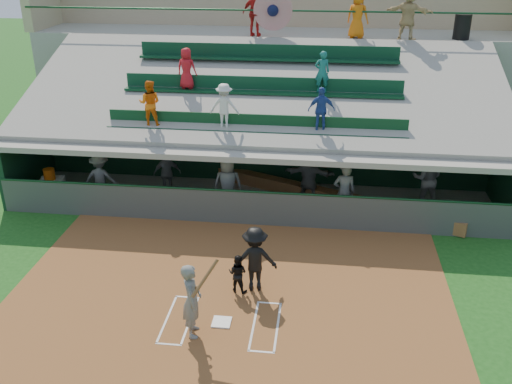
# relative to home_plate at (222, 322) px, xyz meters

# --- Properties ---
(ground) EXTENTS (100.00, 100.00, 0.00)m
(ground) POSITION_rel_home_plate_xyz_m (0.00, 0.00, -0.04)
(ground) COLOR #184C15
(ground) RESTS_ON ground
(dirt_slab) EXTENTS (11.00, 9.00, 0.02)m
(dirt_slab) POSITION_rel_home_plate_xyz_m (0.00, 0.50, -0.03)
(dirt_slab) COLOR brown
(dirt_slab) RESTS_ON ground
(home_plate) EXTENTS (0.43, 0.43, 0.03)m
(home_plate) POSITION_rel_home_plate_xyz_m (0.00, 0.00, 0.00)
(home_plate) COLOR white
(home_plate) RESTS_ON dirt_slab
(batters_box_chalk) EXTENTS (2.65, 1.85, 0.01)m
(batters_box_chalk) POSITION_rel_home_plate_xyz_m (0.00, 0.00, -0.01)
(batters_box_chalk) COLOR white
(batters_box_chalk) RESTS_ON dirt_slab
(dugout_floor) EXTENTS (16.00, 3.50, 0.04)m
(dugout_floor) POSITION_rel_home_plate_xyz_m (0.00, 6.75, -0.02)
(dugout_floor) COLOR gray
(dugout_floor) RESTS_ON ground
(concourse_slab) EXTENTS (20.00, 3.00, 4.60)m
(concourse_slab) POSITION_rel_home_plate_xyz_m (0.00, 13.50, 2.26)
(concourse_slab) COLOR gray
(concourse_slab) RESTS_ON ground
(grandstand) EXTENTS (20.40, 10.40, 7.80)m
(grandstand) POSITION_rel_home_plate_xyz_m (-0.01, 10.51, 2.23)
(grandstand) COLOR #4A4F4B
(grandstand) RESTS_ON ground
(batter_at_plate) EXTENTS (0.90, 0.78, 1.95)m
(batter_at_plate) POSITION_rel_home_plate_xyz_m (-0.56, -0.45, 0.88)
(batter_at_plate) COLOR #5D605A
(batter_at_plate) RESTS_ON dirt_slab
(catcher) EXTENTS (0.57, 0.49, 1.02)m
(catcher) POSITION_rel_home_plate_xyz_m (0.18, 1.34, 0.49)
(catcher) COLOR black
(catcher) RESTS_ON dirt_slab
(home_umpire) EXTENTS (1.19, 0.80, 1.72)m
(home_umpire) POSITION_rel_home_plate_xyz_m (0.59, 1.51, 0.84)
(home_umpire) COLOR black
(home_umpire) RESTS_ON dirt_slab
(dugout_bench) EXTENTS (13.02, 6.05, 0.42)m
(dugout_bench) POSITION_rel_home_plate_xyz_m (0.11, 7.85, 0.22)
(dugout_bench) COLOR #8E5E33
(dugout_bench) RESTS_ON dugout_floor
(white_table) EXTENTS (0.88, 0.74, 0.67)m
(white_table) POSITION_rel_home_plate_xyz_m (-6.92, 6.16, 0.34)
(white_table) COLOR white
(white_table) RESTS_ON dugout_floor
(water_cooler) EXTENTS (0.37, 0.37, 0.37)m
(water_cooler) POSITION_rel_home_plate_xyz_m (-6.94, 6.09, 0.87)
(water_cooler) COLOR #E1590D
(water_cooler) RESTS_ON white_table
(dugout_player_a) EXTENTS (1.14, 0.70, 1.71)m
(dugout_player_a) POSITION_rel_home_plate_xyz_m (-5.10, 5.99, 0.86)
(dugout_player_a) COLOR #575A55
(dugout_player_a) RESTS_ON dugout_floor
(dugout_player_b) EXTENTS (1.00, 0.66, 1.58)m
(dugout_player_b) POSITION_rel_home_plate_xyz_m (-3.07, 6.82, 0.80)
(dugout_player_b) COLOR #565954
(dugout_player_b) RESTS_ON dugout_floor
(dugout_player_c) EXTENTS (1.00, 0.74, 1.87)m
(dugout_player_c) POSITION_rel_home_plate_xyz_m (-0.81, 5.79, 0.94)
(dugout_player_c) COLOR #5A5D58
(dugout_player_c) RESTS_ON dugout_floor
(dugout_player_d) EXTENTS (1.73, 0.74, 1.81)m
(dugout_player_d) POSITION_rel_home_plate_xyz_m (1.74, 6.89, 0.91)
(dugout_player_d) COLOR #585A55
(dugout_player_d) RESTS_ON dugout_floor
(dugout_player_e) EXTENTS (0.74, 0.54, 1.89)m
(dugout_player_e) POSITION_rel_home_plate_xyz_m (2.86, 5.58, 0.95)
(dugout_player_e) COLOR #535651
(dugout_player_e) RESTS_ON dugout_floor
(dugout_player_f) EXTENTS (1.05, 0.87, 1.98)m
(dugout_player_f) POSITION_rel_home_plate_xyz_m (5.56, 6.93, 0.99)
(dugout_player_f) COLOR #60635D
(dugout_player_f) RESTS_ON dugout_floor
(trash_bin) EXTENTS (0.62, 0.62, 0.92)m
(trash_bin) POSITION_rel_home_plate_xyz_m (7.17, 12.37, 5.03)
(trash_bin) COLOR black
(trash_bin) RESTS_ON concourse_slab
(concourse_staff_a) EXTENTS (1.10, 0.65, 1.76)m
(concourse_staff_a) POSITION_rel_home_plate_xyz_m (-0.70, 12.14, 5.45)
(concourse_staff_a) COLOR #B11614
(concourse_staff_a) RESTS_ON concourse_slab
(concourse_staff_b) EXTENTS (0.97, 0.79, 1.70)m
(concourse_staff_b) POSITION_rel_home_plate_xyz_m (3.22, 12.13, 5.42)
(concourse_staff_b) COLOR orange
(concourse_staff_b) RESTS_ON concourse_slab
(concourse_staff_c) EXTENTS (1.85, 1.23, 1.91)m
(concourse_staff_c) POSITION_rel_home_plate_xyz_m (5.07, 12.02, 5.52)
(concourse_staff_c) COLOR tan
(concourse_staff_c) RESTS_ON concourse_slab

